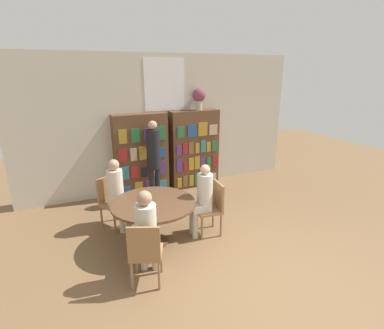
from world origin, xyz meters
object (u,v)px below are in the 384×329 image
object	(u,v)px
flower_vase	(199,96)
bookshelf_left	(141,155)
chair_far_side	(212,205)
chair_near_camera	(145,251)
librarian_standing	(154,154)
seated_reader_right	(202,196)
bookshelf_right	(194,149)
chair_left_side	(111,199)
seated_reader_left	(117,190)
reading_table	(154,208)
seated_reader_back	(146,228)

from	to	relation	value
flower_vase	bookshelf_left	bearing A→B (deg)	-179.79
bookshelf_left	chair_far_side	xyz separation A→B (m)	(0.61, -2.13, -0.39)
chair_near_camera	librarian_standing	world-z (taller)	librarian_standing
seated_reader_right	bookshelf_right	bearing A→B (deg)	-16.07
librarian_standing	chair_left_side	bearing A→B (deg)	-146.05
bookshelf_left	seated_reader_left	bearing A→B (deg)	-120.60
reading_table	chair_near_camera	distance (m)	1.00
reading_table	seated_reader_right	xyz separation A→B (m)	(0.81, -0.08, 0.09)
bookshelf_right	seated_reader_right	bearing A→B (deg)	-111.65
chair_far_side	chair_near_camera	bearing A→B (deg)	126.00
bookshelf_left	chair_far_side	world-z (taller)	bookshelf_left
seated_reader_right	librarian_standing	size ratio (longest dim) A/B	0.72
flower_vase	seated_reader_left	world-z (taller)	flower_vase
seated_reader_left	seated_reader_back	distance (m)	1.45
librarian_standing	reading_table	bearing A→B (deg)	-108.21
bookshelf_left	chair_far_side	size ratio (longest dim) A/B	1.99
seated_reader_back	librarian_standing	world-z (taller)	librarian_standing
bookshelf_right	reading_table	size ratio (longest dim) A/B	1.36
chair_near_camera	reading_table	bearing A→B (deg)	90.00
chair_left_side	seated_reader_left	xyz separation A→B (m)	(0.09, -0.16, 0.21)
chair_left_side	librarian_standing	bearing A→B (deg)	-176.47
chair_near_camera	bookshelf_right	bearing A→B (deg)	78.83
chair_left_side	seated_reader_back	distance (m)	1.63
bookshelf_right	seated_reader_back	world-z (taller)	bookshelf_right
seated_reader_back	bookshelf_right	bearing A→B (deg)	78.25
librarian_standing	flower_vase	bearing A→B (deg)	21.93
flower_vase	seated_reader_back	world-z (taller)	flower_vase
seated_reader_right	seated_reader_back	bearing A→B (deg)	126.13
chair_far_side	seated_reader_back	xyz separation A→B (m)	(-1.31, -0.65, 0.22)
bookshelf_left	bookshelf_right	xyz separation A→B (m)	(1.27, -0.00, -0.00)
flower_vase	seated_reader_back	xyz separation A→B (m)	(-2.09, -2.79, -1.37)
chair_far_side	reading_table	bearing A→B (deg)	90.00
chair_far_side	seated_reader_right	size ratio (longest dim) A/B	0.73
seated_reader_back	librarian_standing	distance (m)	2.45
seated_reader_back	librarian_standing	xyz separation A→B (m)	(0.83, 2.28, 0.31)
chair_far_side	flower_vase	bearing A→B (deg)	-14.29
flower_vase	chair_far_side	distance (m)	2.77
seated_reader_right	chair_left_side	bearing A→B (deg)	60.05
chair_left_side	seated_reader_right	distance (m)	1.62
bookshelf_right	chair_far_side	xyz separation A→B (m)	(-0.66, -2.13, -0.39)
flower_vase	reading_table	world-z (taller)	flower_vase
bookshelf_right	seated_reader_right	distance (m)	2.28
seated_reader_back	bookshelf_left	bearing A→B (deg)	99.39
flower_vase	seated_reader_right	size ratio (longest dim) A/B	0.39
seated_reader_left	seated_reader_right	world-z (taller)	seated_reader_left
chair_far_side	seated_reader_back	size ratio (longest dim) A/B	0.71
reading_table	seated_reader_right	size ratio (longest dim) A/B	1.06
chair_far_side	seated_reader_back	distance (m)	1.48
seated_reader_right	seated_reader_back	world-z (taller)	seated_reader_back
flower_vase	librarian_standing	distance (m)	1.72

